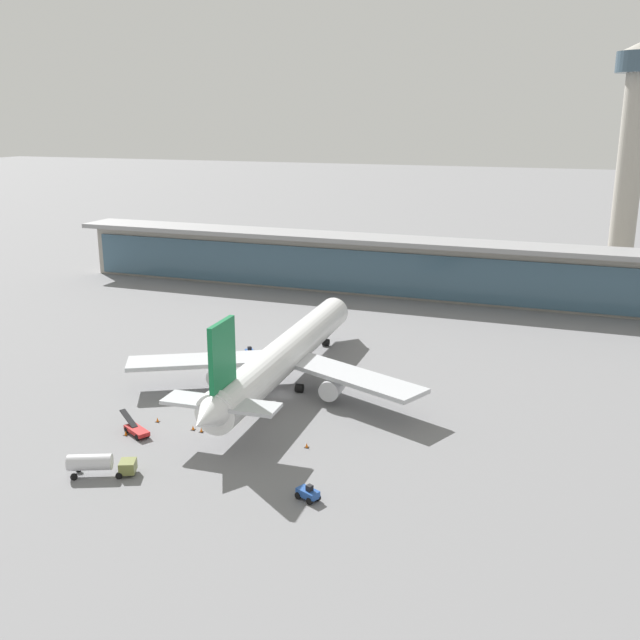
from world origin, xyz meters
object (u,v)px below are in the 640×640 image
object	(u,v)px
service_truck_by_tail_red	(136,430)
safety_cone_echo	(126,433)
service_truck_mid_apron_blue	(250,353)
service_truck_under_wing_blue	(308,493)
airliner_on_stand	(284,355)
service_truck_on_taxiway_olive	(98,463)
safety_cone_delta	(307,445)
safety_cone_bravo	(201,430)
safety_cone_charlie	(193,428)
control_tower	(632,149)
safety_cone_alpha	(158,420)
service_truck_near_nose_yellow	(229,409)

from	to	relation	value
service_truck_by_tail_red	safety_cone_echo	distance (m)	1.58
service_truck_mid_apron_blue	service_truck_by_tail_red	bearing A→B (deg)	-90.05
service_truck_under_wing_blue	service_truck_mid_apron_blue	xyz separation A→B (m)	(-30.37, 46.79, 0.00)
airliner_on_stand	service_truck_on_taxiway_olive	world-z (taller)	airliner_on_stand
airliner_on_stand	safety_cone_delta	distance (m)	24.98
safety_cone_bravo	safety_cone_charlie	xyz separation A→B (m)	(-1.54, 0.25, 0.00)
service_truck_mid_apron_blue	service_truck_on_taxiway_olive	distance (m)	50.54
airliner_on_stand	service_truck_by_tail_red	xyz separation A→B (m)	(-12.55, -25.72, -4.90)
service_truck_mid_apron_blue	control_tower	xyz separation A→B (m)	(67.30, 83.55, 36.12)
control_tower	safety_cone_charlie	world-z (taller)	control_tower
service_truck_under_wing_blue	safety_cone_alpha	xyz separation A→B (m)	(-30.05, 13.79, -0.56)
safety_cone_bravo	safety_cone_charlie	bearing A→B (deg)	170.86
airliner_on_stand	safety_cone_alpha	distance (m)	24.58
safety_cone_charlie	safety_cone_delta	world-z (taller)	same
service_truck_near_nose_yellow	service_truck_mid_apron_blue	bearing A→B (deg)	109.12
safety_cone_alpha	safety_cone_bravo	xyz separation A→B (m)	(8.12, -0.94, 0.00)
service_truck_mid_apron_blue	service_truck_by_tail_red	xyz separation A→B (m)	(-0.04, -38.07, -0.07)
service_truck_on_taxiway_olive	safety_cone_bravo	distance (m)	17.53
safety_cone_delta	service_truck_by_tail_red	bearing A→B (deg)	-169.29
service_truck_near_nose_yellow	safety_cone_charlie	distance (m)	7.66
service_truck_mid_apron_blue	service_truck_by_tail_red	world-z (taller)	service_truck_by_tail_red
service_truck_under_wing_blue	safety_cone_bravo	distance (m)	25.42
service_truck_mid_apron_blue	safety_cone_charlie	world-z (taller)	service_truck_mid_apron_blue
service_truck_on_taxiway_olive	airliner_on_stand	bearing A→B (deg)	75.61
service_truck_on_taxiway_olive	safety_cone_delta	world-z (taller)	service_truck_on_taxiway_olive
airliner_on_stand	safety_cone_echo	world-z (taller)	airliner_on_stand
safety_cone_bravo	safety_cone_echo	bearing A→B (deg)	-153.48
airliner_on_stand	service_truck_by_tail_red	size ratio (longest dim) A/B	10.28
safety_cone_alpha	service_truck_on_taxiway_olive	bearing A→B (deg)	-82.11
service_truck_on_taxiway_olive	control_tower	distance (m)	152.87
airliner_on_stand	service_truck_near_nose_yellow	world-z (taller)	airliner_on_stand
safety_cone_echo	safety_cone_charlie	bearing A→B (deg)	31.90
service_truck_under_wing_blue	control_tower	size ratio (longest dim) A/B	0.05
airliner_on_stand	service_truck_by_tail_red	world-z (taller)	airliner_on_stand
safety_cone_delta	control_tower	bearing A→B (deg)	70.07
service_truck_under_wing_blue	safety_cone_alpha	world-z (taller)	service_truck_under_wing_blue
safety_cone_bravo	service_truck_under_wing_blue	bearing A→B (deg)	-30.37
safety_cone_delta	service_truck_near_nose_yellow	bearing A→B (deg)	156.17
safety_cone_bravo	safety_cone_delta	distance (m)	16.49
service_truck_near_nose_yellow	service_truck_by_tail_red	world-z (taller)	service_truck_by_tail_red
control_tower	safety_cone_delta	distance (m)	129.64
service_truck_by_tail_red	safety_cone_bravo	distance (m)	9.44
service_truck_near_nose_yellow	service_truck_by_tail_red	size ratio (longest dim) A/B	0.44
service_truck_near_nose_yellow	safety_cone_alpha	distance (m)	11.04
airliner_on_stand	service_truck_near_nose_yellow	bearing A→B (deg)	-103.51
service_truck_mid_apron_blue	service_truck_on_taxiway_olive	bearing A→B (deg)	-86.89
safety_cone_echo	safety_cone_bravo	bearing A→B (deg)	26.52
safety_cone_alpha	safety_cone_delta	bearing A→B (deg)	-0.82
safety_cone_alpha	service_truck_mid_apron_blue	bearing A→B (deg)	90.56
service_truck_by_tail_red	safety_cone_delta	distance (m)	25.40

